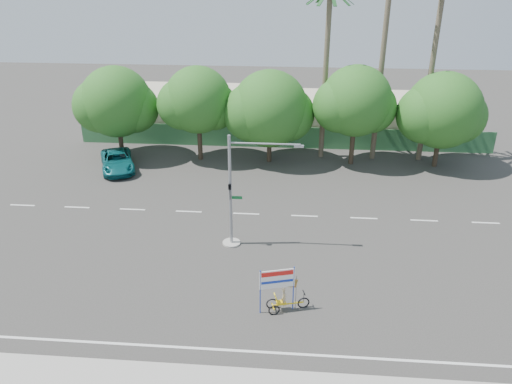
{
  "coord_description": "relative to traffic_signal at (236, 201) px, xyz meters",
  "views": [
    {
      "loc": [
        1.16,
        -22.24,
        15.87
      ],
      "look_at": [
        -1.0,
        4.12,
        3.5
      ],
      "focal_mm": 35.0,
      "sensor_mm": 36.0,
      "label": 1
    }
  ],
  "objects": [
    {
      "name": "trike_billboard",
      "position": [
        2.98,
        -6.17,
        -1.9
      ],
      "size": [
        2.5,
        0.98,
        2.53
      ],
      "rotation": [
        0.0,
        0.0,
        0.27
      ],
      "color": "black",
      "rests_on": "ground"
    },
    {
      "name": "tree_far_right",
      "position": [
        15.15,
        14.02,
        1.73
      ],
      "size": [
        7.38,
        6.2,
        7.94
      ],
      "color": "#473828",
      "rests_on": "ground"
    },
    {
      "name": "palm_short",
      "position": [
        5.7,
        15.52,
        5.94
      ],
      "size": [
        3.73,
        3.79,
        14.45
      ],
      "color": "#70604C",
      "rests_on": "ground"
    },
    {
      "name": "tree_left",
      "position": [
        -4.85,
        14.02,
        2.14
      ],
      "size": [
        6.66,
        5.6,
        8.07
      ],
      "color": "#473828",
      "rests_on": "ground"
    },
    {
      "name": "ground",
      "position": [
        2.2,
        -3.98,
        -2.92
      ],
      "size": [
        120.0,
        120.0,
        0.0
      ],
      "primitive_type": "plane",
      "color": "#33302D",
      "rests_on": "ground"
    },
    {
      "name": "traffic_signal",
      "position": [
        0.0,
        0.0,
        0.0
      ],
      "size": [
        4.72,
        1.1,
        7.0
      ],
      "color": "gray",
      "rests_on": "ground"
    },
    {
      "name": "tree_far_left",
      "position": [
        -11.85,
        14.02,
        1.84
      ],
      "size": [
        7.14,
        6.0,
        7.96
      ],
      "color": "#473828",
      "rests_on": "ground"
    },
    {
      "name": "tree_center",
      "position": [
        1.14,
        14.02,
        1.55
      ],
      "size": [
        7.62,
        6.4,
        7.85
      ],
      "color": "#473828",
      "rests_on": "ground"
    },
    {
      "name": "building_left",
      "position": [
        -7.8,
        22.02,
        -0.92
      ],
      "size": [
        12.0,
        8.0,
        4.0
      ],
      "primitive_type": "cube",
      "color": "beige",
      "rests_on": "ground"
    },
    {
      "name": "tree_right",
      "position": [
        8.15,
        14.02,
        2.32
      ],
      "size": [
        6.9,
        5.8,
        8.36
      ],
      "color": "#473828",
      "rests_on": "ground"
    },
    {
      "name": "fence",
      "position": [
        2.2,
        17.52,
        -1.92
      ],
      "size": [
        38.0,
        0.08,
        2.0
      ],
      "primitive_type": "cube",
      "color": "#336B3D",
      "rests_on": "ground"
    },
    {
      "name": "palm_tall",
      "position": [
        10.2,
        15.52,
        7.55
      ],
      "size": [
        3.73,
        3.79,
        17.45
      ],
      "color": "#70604C",
      "rests_on": "ground"
    },
    {
      "name": "palm_mid",
      "position": [
        14.2,
        15.52,
        6.48
      ],
      "size": [
        3.73,
        3.79,
        15.45
      ],
      "color": "#70604C",
      "rests_on": "ground"
    },
    {
      "name": "building_right",
      "position": [
        10.2,
        22.02,
        -1.12
      ],
      "size": [
        14.0,
        8.0,
        3.6
      ],
      "primitive_type": "cube",
      "color": "beige",
      "rests_on": "ground"
    },
    {
      "name": "pickup_truck",
      "position": [
        -11.21,
        11.08,
        -2.17
      ],
      "size": [
        4.37,
        5.94,
        1.5
      ],
      "primitive_type": "imported",
      "rotation": [
        0.0,
        0.0,
        0.39
      ],
      "color": "#0D5A5F",
      "rests_on": "ground"
    }
  ]
}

